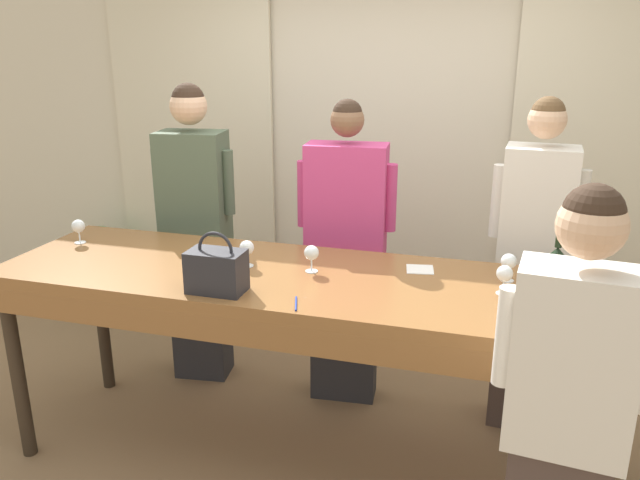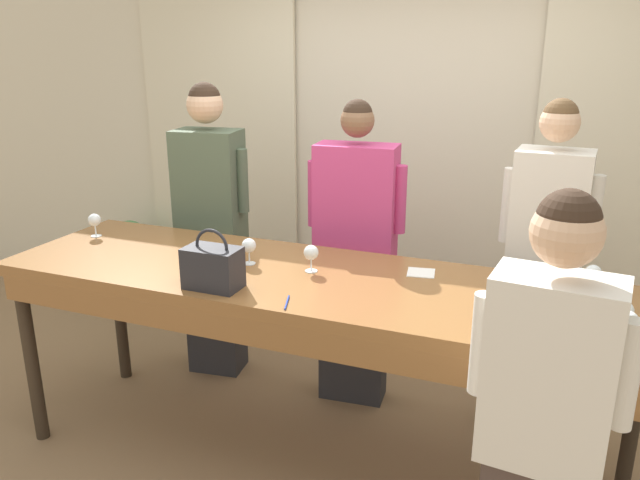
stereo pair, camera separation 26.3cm
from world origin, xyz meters
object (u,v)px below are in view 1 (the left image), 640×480
handbag (217,270)px  guest_cream_sweater (531,268)px  wine_glass_front_left (78,227)px  tasting_bar (313,295)px  wine_glass_center_left (509,262)px  wine_glass_front_right (311,254)px  wine_bottle (555,274)px  wine_glass_center_mid (505,274)px  wine_glass_center_right (247,249)px  wine_glass_back_left (626,300)px  potted_plant (104,265)px  host_pouring (565,422)px  wine_glass_back_mid (588,265)px  wine_glass_front_mid (633,310)px  guest_olive_jacket (196,233)px  guest_pink_top (346,255)px

handbag → guest_cream_sweater: guest_cream_sweater is taller
wine_glass_front_left → tasting_bar: bearing=-6.1°
wine_glass_center_left → guest_cream_sweater: 0.54m
wine_glass_front_left → wine_glass_front_right: (1.33, -0.07, -0.00)m
wine_bottle → wine_glass_center_mid: size_ratio=2.43×
wine_glass_center_right → wine_glass_back_left: same height
wine_glass_back_left → wine_glass_center_left: bearing=143.8°
wine_glass_center_left → guest_cream_sweater: bearing=75.3°
tasting_bar → potted_plant: (-2.15, 1.39, -0.56)m
tasting_bar → potted_plant: 2.62m
host_pouring → wine_glass_back_mid: bearing=81.6°
wine_bottle → wine_glass_front_right: size_ratio=2.43×
wine_glass_center_right → guest_cream_sweater: guest_cream_sweater is taller
wine_glass_front_mid → wine_glass_center_left: 0.61m
wine_glass_front_left → wine_glass_back_left: bearing=-5.4°
wine_glass_back_left → guest_olive_jacket: size_ratio=0.07×
wine_glass_center_mid → host_pouring: bearing=-72.8°
wine_glass_front_left → wine_glass_center_right: 1.01m
tasting_bar → guest_olive_jacket: guest_olive_jacket is taller
wine_glass_front_mid → guest_pink_top: size_ratio=0.07×
wine_glass_back_mid → handbag: bearing=-160.6°
wine_glass_center_left → handbag: bearing=-158.2°
wine_glass_back_mid → host_pouring: host_pouring is taller
wine_glass_front_left → wine_glass_center_mid: size_ratio=1.00×
guest_cream_sweater → wine_glass_front_right: bearing=-148.5°
wine_bottle → wine_glass_center_mid: bearing=178.5°
tasting_bar → wine_bottle: (1.04, 0.04, 0.20)m
tasting_bar → guest_pink_top: 0.70m
wine_glass_back_left → guest_olive_jacket: bearing=160.3°
guest_olive_jacket → wine_glass_front_right: bearing=-34.0°
wine_glass_center_mid → guest_cream_sweater: size_ratio=0.07×
handbag → guest_pink_top: size_ratio=0.15×
wine_glass_center_mid → wine_bottle: bearing=-1.5°
wine_glass_center_mid → host_pouring: host_pouring is taller
wine_glass_front_mid → guest_cream_sweater: 0.97m
wine_glass_front_mid → guest_olive_jacket: bearing=158.3°
wine_bottle → wine_glass_center_right: 1.39m
tasting_bar → wine_glass_center_right: (-0.35, 0.06, 0.18)m
wine_glass_center_right → guest_cream_sweater: (1.34, 0.64, -0.18)m
wine_glass_back_mid → guest_pink_top: size_ratio=0.07×
guest_olive_jacket → host_pouring: size_ratio=1.10×
wine_glass_front_right → wine_glass_center_right: same height
tasting_bar → host_pouring: bearing=-31.6°
guest_cream_sweater → potted_plant: bearing=167.7°
tasting_bar → wine_glass_front_right: wine_glass_front_right is taller
wine_bottle → guest_cream_sweater: guest_cream_sweater is taller
wine_glass_center_left → guest_olive_jacket: 1.89m
tasting_bar → wine_glass_center_right: wine_glass_center_right is taller
wine_glass_front_left → wine_glass_back_left: (2.66, -0.25, 0.00)m
wine_glass_front_mid → wine_glass_center_mid: bearing=151.8°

